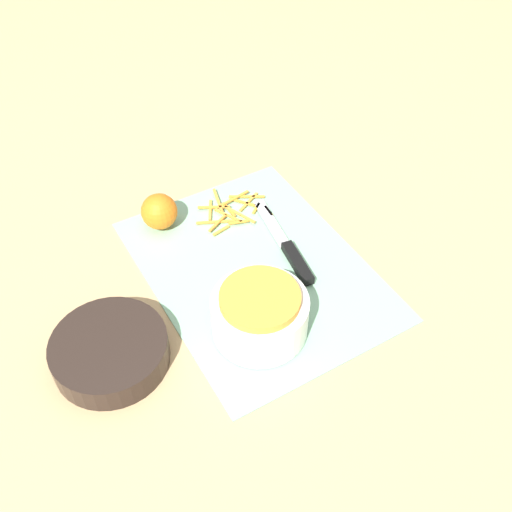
% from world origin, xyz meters
% --- Properties ---
extents(ground_plane, '(4.00, 4.00, 0.00)m').
position_xyz_m(ground_plane, '(0.00, 0.00, 0.00)').
color(ground_plane, tan).
extents(cutting_board, '(0.48, 0.36, 0.01)m').
position_xyz_m(cutting_board, '(0.00, 0.00, 0.00)').
color(cutting_board, '#84B793').
rests_on(cutting_board, ground_plane).
extents(bowl_speckled, '(0.15, 0.15, 0.08)m').
position_xyz_m(bowl_speckled, '(-0.12, 0.06, 0.05)').
color(bowl_speckled, silver).
rests_on(bowl_speckled, cutting_board).
extents(bowl_dark, '(0.18, 0.18, 0.05)m').
position_xyz_m(bowl_dark, '(-0.05, 0.29, 0.02)').
color(bowl_dark, black).
rests_on(bowl_dark, ground_plane).
extents(knife, '(0.24, 0.06, 0.02)m').
position_xyz_m(knife, '(-0.01, -0.07, 0.01)').
color(knife, black).
rests_on(knife, cutting_board).
extents(orange_left, '(0.07, 0.07, 0.07)m').
position_xyz_m(orange_left, '(0.19, 0.10, 0.04)').
color(orange_left, orange).
rests_on(orange_left, cutting_board).
extents(peel_pile, '(0.13, 0.15, 0.01)m').
position_xyz_m(peel_pile, '(0.15, -0.04, 0.01)').
color(peel_pile, orange).
rests_on(peel_pile, cutting_board).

